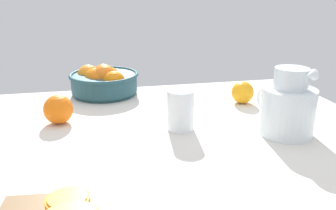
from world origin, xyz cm
name	(u,v)px	position (x,y,z in cm)	size (l,w,h in cm)	color
ground_plane	(154,139)	(0.00, 0.00, -1.50)	(127.55, 93.30, 3.00)	silver
fruit_bowl	(104,81)	(-11.39, 39.55, 5.07)	(24.57, 24.57, 11.32)	#234C56
juice_pitcher	(287,111)	(34.24, -6.99, 6.45)	(13.95, 17.65, 18.52)	white
juice_glass	(181,112)	(7.74, 1.86, 4.97)	(7.34, 7.34, 11.07)	white
orange_half_1	(68,207)	(-19.97, -34.45, 3.64)	(7.13, 7.13, 3.60)	orange
loose_orange_2	(58,109)	(-25.15, 13.55, 4.15)	(8.30, 8.30, 8.30)	orange
loose_orange_3	(242,92)	(33.43, 19.77, 3.70)	(7.40, 7.40, 7.40)	orange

